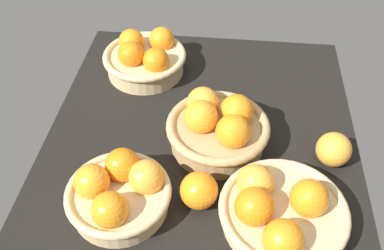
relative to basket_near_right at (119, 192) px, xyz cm
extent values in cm
cube|color=black|center=(-20.47, 14.32, -5.67)|extent=(84.00, 72.00, 3.00)
cylinder|color=tan|center=(0.35, 0.02, -1.91)|extent=(19.20, 19.20, 4.52)
torus|color=tan|center=(0.35, 0.02, 0.35)|extent=(20.88, 20.88, 1.68)
sphere|color=orange|center=(-0.28, -5.05, 2.18)|extent=(7.06, 7.06, 7.06)
sphere|color=orange|center=(5.49, -0.12, 1.86)|extent=(7.06, 7.06, 7.06)
sphere|color=#F49E33|center=(-2.64, 5.18, 2.02)|extent=(7.06, 7.06, 7.06)
sphere|color=orange|center=(-4.93, -0.13, 2.28)|extent=(7.06, 7.06, 7.06)
cylinder|color=tan|center=(-18.65, 18.17, -1.24)|extent=(20.98, 20.98, 5.87)
torus|color=tan|center=(-18.65, 18.17, 1.69)|extent=(23.05, 23.05, 2.07)
sphere|color=orange|center=(-18.46, 14.80, 4.32)|extent=(7.51, 7.51, 7.51)
sphere|color=orange|center=(-21.70, 22.04, 3.85)|extent=(7.51, 7.51, 7.51)
sphere|color=orange|center=(-15.12, 21.50, 3.92)|extent=(7.51, 7.51, 7.51)
sphere|color=#F49E33|center=(-24.22, 13.91, 3.22)|extent=(7.51, 7.51, 7.51)
cylinder|color=tan|center=(-43.88, -3.10, -1.56)|extent=(20.49, 20.49, 5.23)
torus|color=tan|center=(-43.88, -3.10, 1.05)|extent=(22.29, 22.29, 1.80)
sphere|color=orange|center=(-40.04, 0.76, 2.47)|extent=(6.91, 6.91, 6.91)
sphere|color=orange|center=(-47.01, -7.10, 3.10)|extent=(6.91, 6.91, 6.91)
sphere|color=orange|center=(-49.66, 0.71, 2.63)|extent=(6.91, 6.91, 6.91)
sphere|color=orange|center=(-41.11, -5.98, 3.23)|extent=(6.91, 6.91, 6.91)
cylinder|color=tan|center=(0.58, 31.96, -2.15)|extent=(23.14, 23.14, 4.05)
torus|color=tan|center=(0.58, 31.96, -0.12)|extent=(24.83, 24.83, 1.70)
sphere|color=orange|center=(-1.10, 36.47, 1.83)|extent=(7.45, 7.45, 7.45)
sphere|color=orange|center=(2.01, 26.17, 2.06)|extent=(7.45, 7.45, 7.45)
sphere|color=#F49E33|center=(-4.15, 26.46, 1.24)|extent=(7.45, 7.45, 7.45)
sphere|color=orange|center=(8.03, 31.25, 1.51)|extent=(7.45, 7.45, 7.45)
sphere|color=#F49E33|center=(-16.28, 43.38, -0.37)|extent=(7.60, 7.60, 7.60)
sphere|color=orange|center=(-2.31, 15.57, -0.34)|extent=(7.66, 7.66, 7.66)
camera|label=1|loc=(48.36, 19.67, 67.92)|focal=39.97mm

